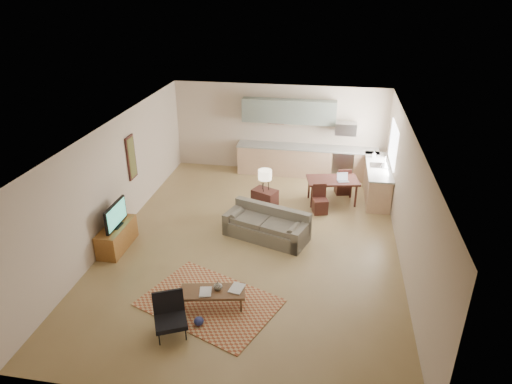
% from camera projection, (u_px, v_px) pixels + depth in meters
% --- Properties ---
extents(room, '(9.00, 9.00, 9.00)m').
position_uv_depth(room, '(254.00, 190.00, 9.99)').
color(room, olive).
rests_on(room, ground).
extents(kitchen_counter_back, '(4.26, 0.64, 0.92)m').
position_uv_depth(kitchen_counter_back, '(306.00, 161.00, 13.96)').
color(kitchen_counter_back, tan).
rests_on(kitchen_counter_back, ground).
extents(kitchen_counter_right, '(0.64, 2.26, 0.92)m').
position_uv_depth(kitchen_counter_right, '(377.00, 181.00, 12.59)').
color(kitchen_counter_right, tan).
rests_on(kitchen_counter_right, ground).
extents(kitchen_range, '(0.62, 0.62, 0.90)m').
position_uv_depth(kitchen_range, '(343.00, 164.00, 13.79)').
color(kitchen_range, '#A5A8AD').
rests_on(kitchen_range, ground).
extents(kitchen_microwave, '(0.62, 0.40, 0.35)m').
position_uv_depth(kitchen_microwave, '(346.00, 128.00, 13.34)').
color(kitchen_microwave, '#A5A8AD').
rests_on(kitchen_microwave, room).
extents(upper_cabinets, '(2.80, 0.34, 0.70)m').
position_uv_depth(upper_cabinets, '(289.00, 111.00, 13.54)').
color(upper_cabinets, slate).
rests_on(upper_cabinets, room).
extents(window_right, '(0.02, 1.40, 1.05)m').
position_uv_depth(window_right, '(393.00, 144.00, 12.08)').
color(window_right, white).
rests_on(window_right, room).
extents(wall_art_left, '(0.06, 0.42, 1.10)m').
position_uv_depth(wall_art_left, '(132.00, 158.00, 11.20)').
color(wall_art_left, olive).
rests_on(wall_art_left, room).
extents(triptych, '(1.70, 0.04, 0.50)m').
position_uv_depth(triptych, '(276.00, 116.00, 13.82)').
color(triptych, beige).
rests_on(triptych, room).
extents(rug, '(2.88, 2.48, 0.02)m').
position_uv_depth(rug, '(210.00, 303.00, 8.60)').
color(rug, brown).
rests_on(rug, floor).
extents(sofa, '(2.21, 1.49, 0.71)m').
position_uv_depth(sofa, '(266.00, 224.00, 10.61)').
color(sofa, '#635C4E').
rests_on(sofa, floor).
extents(coffee_table, '(1.26, 0.69, 0.36)m').
position_uv_depth(coffee_table, '(213.00, 299.00, 8.44)').
color(coffee_table, '#50341F').
rests_on(coffee_table, floor).
extents(book_a, '(0.33, 0.38, 0.03)m').
position_uv_depth(book_a, '(199.00, 292.00, 8.31)').
color(book_a, maroon).
rests_on(book_a, coffee_table).
extents(book_b, '(0.36, 0.42, 0.02)m').
position_uv_depth(book_b, '(231.00, 287.00, 8.45)').
color(book_b, navy).
rests_on(book_b, coffee_table).
extents(vase, '(0.22, 0.22, 0.17)m').
position_uv_depth(vase, '(218.00, 285.00, 8.37)').
color(vase, black).
rests_on(vase, coffee_table).
extents(armchair, '(0.82, 0.82, 0.71)m').
position_uv_depth(armchair, '(170.00, 317.00, 7.71)').
color(armchair, black).
rests_on(armchair, floor).
extents(tv_credenza, '(0.47, 1.21, 0.56)m').
position_uv_depth(tv_credenza, '(117.00, 237.00, 10.25)').
color(tv_credenza, brown).
rests_on(tv_credenza, floor).
extents(tv, '(0.09, 0.93, 0.56)m').
position_uv_depth(tv, '(116.00, 215.00, 10.00)').
color(tv, black).
rests_on(tv, tv_credenza).
extents(console_table, '(0.72, 0.62, 0.70)m').
position_uv_depth(console_table, '(265.00, 202.00, 11.64)').
color(console_table, '#351814').
rests_on(console_table, floor).
extents(table_lamp, '(0.42, 0.42, 0.56)m').
position_uv_depth(table_lamp, '(265.00, 180.00, 11.37)').
color(table_lamp, beige).
rests_on(table_lamp, console_table).
extents(dining_table, '(1.47, 1.02, 0.68)m').
position_uv_depth(dining_table, '(332.00, 191.00, 12.29)').
color(dining_table, '#351814').
rests_on(dining_table, floor).
extents(dining_chair_near, '(0.45, 0.46, 0.75)m').
position_uv_depth(dining_chair_near, '(320.00, 199.00, 11.74)').
color(dining_chair_near, '#351814').
rests_on(dining_chair_near, floor).
extents(dining_chair_far, '(0.46, 0.47, 0.79)m').
position_uv_depth(dining_chair_far, '(343.00, 180.00, 12.81)').
color(dining_chair_far, '#351814').
rests_on(dining_chair_far, floor).
extents(laptop, '(0.34, 0.29, 0.22)m').
position_uv_depth(laptop, '(343.00, 178.00, 11.98)').
color(laptop, '#A5A8AD').
rests_on(laptop, dining_table).
extents(soap_bottle, '(0.12, 0.12, 0.19)m').
position_uv_depth(soap_bottle, '(374.00, 154.00, 12.91)').
color(soap_bottle, beige).
rests_on(soap_bottle, kitchen_counter_right).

